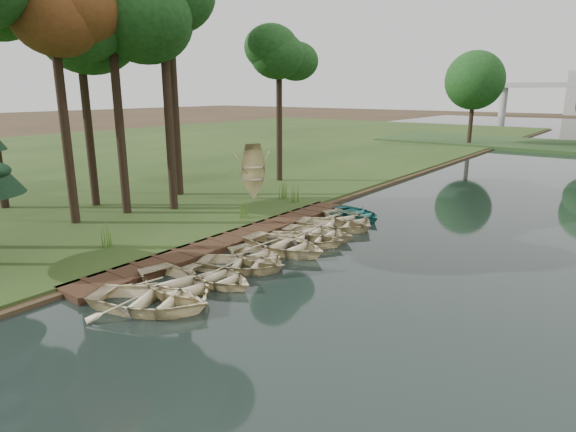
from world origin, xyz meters
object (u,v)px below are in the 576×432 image
Objects in this scene: boardwalk at (236,238)px; rowboat_1 at (176,282)px; stored_rowboat at (253,193)px; rowboat_2 at (216,274)px; rowboat_0 at (149,297)px.

boardwalk is 4.13× the size of rowboat_1.
rowboat_2 is at bearing -114.72° from stored_rowboat.
stored_rowboat is (-6.84, 11.70, 0.19)m from rowboat_1.
stored_rowboat is (-7.30, 10.27, 0.27)m from rowboat_2.
rowboat_2 is 12.61m from stored_rowboat.
stored_rowboat is at bearing 125.41° from boardwalk.
rowboat_1 is (-0.33, 1.32, -0.00)m from rowboat_0.
stored_rowboat is (-7.17, 13.03, 0.19)m from rowboat_0.
rowboat_1 is (2.42, -5.49, 0.30)m from boardwalk.
rowboat_0 is 1.25× the size of rowboat_2.
rowboat_2 is (0.46, 1.43, -0.08)m from rowboat_1.
boardwalk is at bearing -1.50° from rowboat_0.
stored_rowboat is at bearing 5.35° from rowboat_0.
rowboat_2 is (0.13, 2.75, -0.08)m from rowboat_0.
stored_rowboat reaches higher than rowboat_0.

